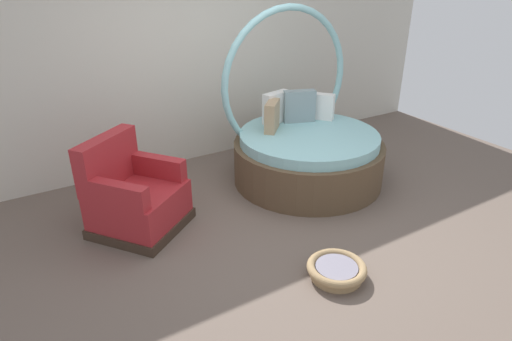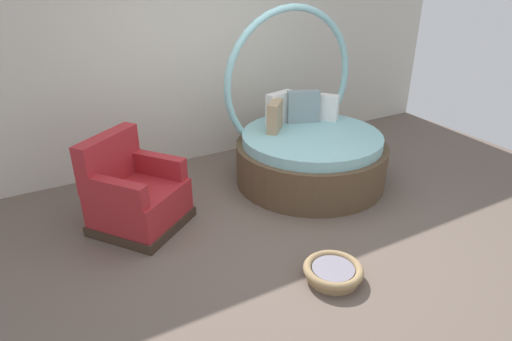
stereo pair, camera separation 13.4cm
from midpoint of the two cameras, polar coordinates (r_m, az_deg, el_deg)
name	(u,v)px [view 2 (the right image)]	position (r m, az deg, el deg)	size (l,w,h in m)	color
ground_plane	(272,225)	(4.55, 2.90, -7.13)	(8.00, 8.00, 0.02)	#66564C
back_wall	(189,48)	(5.74, -8.03, 15.51)	(8.00, 0.12, 2.93)	beige
round_daybed	(308,148)	(5.35, 7.45, 2.92)	(1.79, 1.79, 2.01)	brown
red_armchair	(135,196)	(4.53, -14.65, -3.21)	(1.12, 1.12, 0.94)	#38281E
pet_basket	(333,272)	(3.88, 10.96, -12.76)	(0.51, 0.51, 0.13)	#9E7F56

